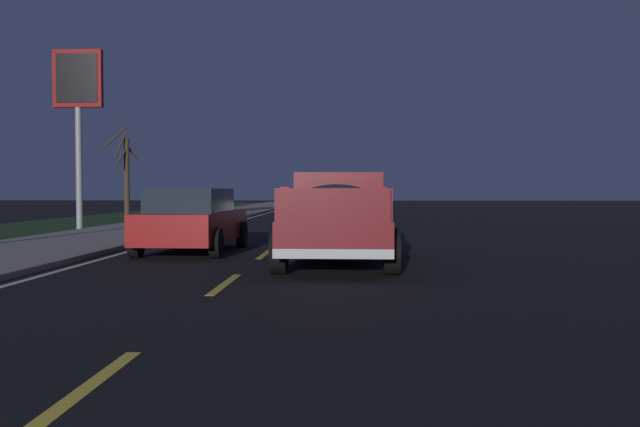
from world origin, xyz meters
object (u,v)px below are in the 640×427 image
object	(u,v)px
sedan_red	(193,220)
pickup_truck	(338,215)
gas_price_sign	(78,95)
bare_tree_far	(126,174)
sedan_white	(346,205)

from	to	relation	value
sedan_red	pickup_truck	bearing A→B (deg)	-122.88
gas_price_sign	sedan_red	bearing A→B (deg)	-144.76
pickup_truck	bare_tree_far	world-z (taller)	bare_tree_far
sedan_red	gas_price_sign	xyz separation A→B (m)	(9.39, 6.63, 4.39)
sedan_red	bare_tree_far	distance (m)	19.70
sedan_white	bare_tree_far	bearing A→B (deg)	81.22
sedan_white	gas_price_sign	world-z (taller)	gas_price_sign
sedan_white	sedan_red	bearing A→B (deg)	167.55
gas_price_sign	bare_tree_far	world-z (taller)	gas_price_sign
sedan_red	sedan_white	world-z (taller)	same
pickup_truck	sedan_white	distance (m)	18.60
pickup_truck	gas_price_sign	size ratio (longest dim) A/B	0.79
sedan_red	gas_price_sign	distance (m)	12.30
pickup_truck	sedan_red	distance (m)	4.23
sedan_white	gas_price_sign	size ratio (longest dim) A/B	0.65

